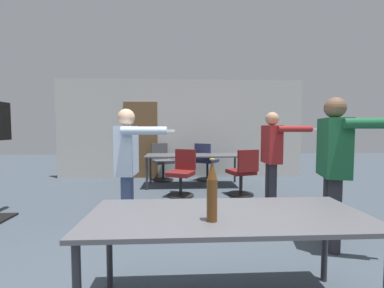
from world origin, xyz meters
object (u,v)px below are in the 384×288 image
Objects in this scene: person_left_plaid at (335,159)px; office_chair_far_left at (206,163)px; office_chair_far_right at (243,174)px; beer_bottle at (212,192)px; office_chair_side_rolled at (182,174)px; drink_cup at (194,152)px; person_right_polo at (128,159)px; person_far_watching at (272,151)px; office_chair_mid_tucked at (162,163)px.

person_left_plaid is 3.98m from office_chair_far_left.
person_left_plaid is at bearing -96.54° from office_chair_far_right.
beer_bottle is at bearing -124.96° from office_chair_far_right.
person_left_plaid is 1.83× the size of office_chair_side_rolled.
person_left_plaid is 4.08× the size of beer_bottle.
beer_bottle reaches higher than drink_cup.
beer_bottle is at bearing -39.62° from person_left_plaid.
office_chair_far_right is (1.20, -0.11, 0.01)m from office_chair_side_rolled.
office_chair_side_rolled is 2.23× the size of beer_bottle.
beer_bottle is at bearing 31.10° from person_right_polo.
office_chair_far_left is at bearing 84.45° from beer_bottle.
person_far_watching is 2.31m from person_right_polo.
person_left_plaid is 1.74× the size of office_chair_far_left.
person_right_polo is at bearing 118.45° from beer_bottle.
person_left_plaid reaches higher than office_chair_far_right.
office_chair_far_left is (-0.82, 2.44, -0.51)m from person_far_watching.
beer_bottle is (0.16, -3.44, 0.50)m from office_chair_side_rolled.
person_far_watching is 3.91× the size of beer_bottle.
office_chair_side_rolled is 1.57m from office_chair_far_left.
office_chair_far_right is at bearing -165.76° from person_far_watching.
person_right_polo reaches higher than office_chair_far_left.
office_chair_far_left reaches higher than office_chair_side_rolled.
person_far_watching is at bearing 62.02° from beer_bottle.
person_left_plaid reaches higher than person_far_watching.
office_chair_far_right is 9.67× the size of drink_cup.
beer_bottle is at bearing 115.63° from office_chair_side_rolled.
person_left_plaid reaches higher than person_right_polo.
office_chair_mid_tucked is (-1.95, 2.57, -0.52)m from person_far_watching.
beer_bottle reaches higher than office_chair_side_rolled.
person_far_watching is at bearing -157.57° from person_left_plaid.
drink_cup is (0.81, -0.54, 0.33)m from office_chair_mid_tucked.
person_right_polo is at bearing 62.45° from office_chair_mid_tucked.
person_left_plaid is 3.66m from drink_cup.
drink_cup is at bearing -143.99° from person_left_plaid.
drink_cup is at bearing -152.32° from person_far_watching.
person_far_watching reaches higher than beer_bottle.
person_left_plaid is 1.77× the size of office_chair_mid_tucked.
drink_cup is at bearing 163.77° from person_right_polo.
office_chair_side_rolled is 9.47× the size of drink_cup.
person_left_plaid is 1.38m from person_far_watching.
person_right_polo is 1.73× the size of office_chair_side_rolled.
beer_bottle reaches higher than office_chair_mid_tucked.
person_right_polo is at bearing -154.47° from office_chair_far_right.
office_chair_far_left is at bearing 51.54° from drink_cup.
office_chair_side_rolled is 0.95× the size of office_chair_far_left.
office_chair_mid_tucked is at bearing -49.24° from office_chair_side_rolled.
office_chair_far_left is 4.92m from beer_bottle.
person_left_plaid is at bearing 94.03° from office_chair_mid_tucked.
office_chair_mid_tucked is 5.07m from beer_bottle.
person_left_plaid is at bearing 80.68° from person_right_polo.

